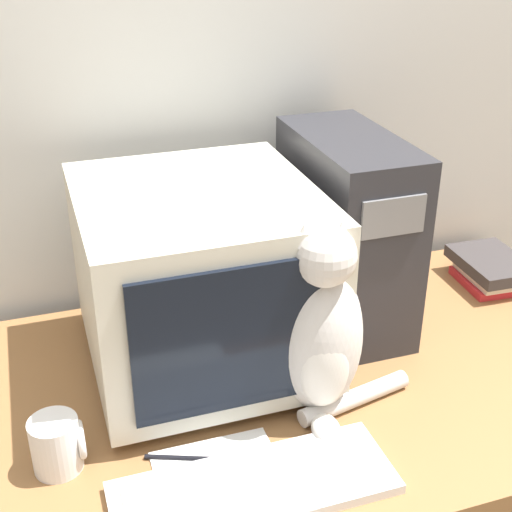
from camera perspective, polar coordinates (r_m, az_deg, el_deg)
wall_back at (r=1.67m, az=-0.39°, el=14.17°), size 7.00×0.05×2.50m
desk at (r=1.72m, az=4.90°, el=-19.32°), size 1.35×0.81×0.76m
crt_monitor at (r=1.40m, az=-4.51°, el=-1.78°), size 0.44×0.48×0.38m
computer_tower at (r=1.56m, az=7.20°, el=1.95°), size 0.19×0.39×0.42m
keyboard at (r=1.21m, az=-0.15°, el=-18.02°), size 0.46×0.16×0.02m
cat at (r=1.29m, az=5.12°, el=-6.06°), size 0.29×0.24×0.39m
book_stack at (r=1.86m, az=18.38°, el=-1.07°), size 0.17×0.21×0.07m
pen at (r=1.27m, az=-5.64°, el=-15.80°), size 0.14×0.06×0.01m
paper_sheet at (r=1.20m, az=-2.08°, el=-18.97°), size 0.21×0.30×0.00m
mug at (r=1.27m, az=-15.58°, el=-14.31°), size 0.09×0.08×0.10m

